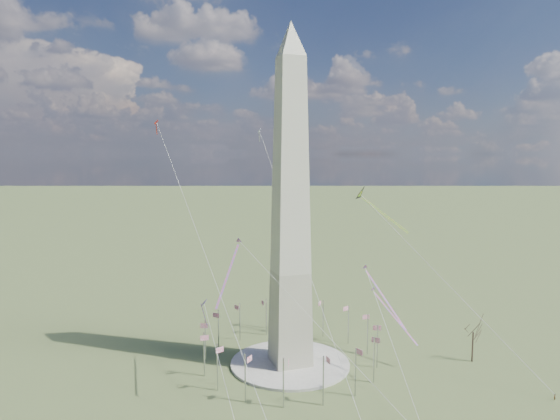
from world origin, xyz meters
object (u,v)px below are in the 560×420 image
object	(u,v)px
washington_monument	(290,207)
kite_delta_black	(363,197)
tree_near	(473,330)
person_east	(555,397)

from	to	relation	value
washington_monument	kite_delta_black	world-z (taller)	washington_monument
washington_monument	tree_near	bearing A→B (deg)	-15.31
tree_near	kite_delta_black	world-z (taller)	kite_delta_black
washington_monument	kite_delta_black	distance (m)	33.13
washington_monument	person_east	size ratio (longest dim) A/B	60.09
tree_near	kite_delta_black	xyz separation A→B (m)	(-23.76, 28.02, 39.29)
tree_near	person_east	bearing A→B (deg)	-81.14
washington_monument	tree_near	xyz separation A→B (m)	(54.12, -14.82, -38.01)
person_east	kite_delta_black	world-z (taller)	kite_delta_black
person_east	washington_monument	bearing A→B (deg)	-78.52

